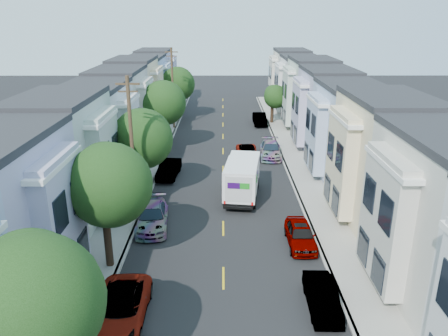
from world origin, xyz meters
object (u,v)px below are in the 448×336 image
Objects in this scene: parked_left_d at (169,169)px; parked_right_a at (322,297)px; tree_c at (141,139)px; tree_e at (177,84)px; parked_left_c at (152,217)px; tree_far_r at (275,97)px; parked_right_c at (271,150)px; fedex_truck at (242,177)px; lead_sedan at (247,152)px; parked_right_d at (260,119)px; utility_pole_far at (173,88)px; parked_right_b at (300,235)px; tree_b at (108,185)px; utility_pole_near at (132,149)px; tree_a at (30,304)px; parked_left_b at (120,310)px; tree_d at (163,103)px.

parked_right_a is at bearing -57.72° from parked_left_d.
tree_c is 27.94m from tree_e.
parked_left_d is (0.00, 9.86, -0.01)m from parked_left_c.
tree_far_r is 15.15m from parked_right_c.
tree_e is 29.06m from fedex_truck.
lead_sedan is 14.57m from parked_right_d.
utility_pole_far is (0.00, 22.54, 0.28)m from tree_c.
parked_right_d is (0.00, 13.92, 0.01)m from parked_right_c.
parked_right_a is 0.89× the size of parked_right_b.
tree_e is at bearing 113.18° from fedex_truck.
tree_e is 1.62× the size of parked_left_d.
tree_b reaches higher than parked_right_c.
parked_right_c is (3.38, 10.43, -0.96)m from fedex_truck.
utility_pole_near is at bearing -90.00° from utility_pole_far.
parked_left_c is (1.40, 5.11, -4.36)m from tree_b.
parked_right_b reaches higher than lead_sedan.
fedex_truck is 24.61m from parked_right_d.
tree_far_r is 1.30× the size of parked_right_a.
utility_pole_far is 2.24× the size of parked_left_d.
tree_a is 1.15× the size of fedex_truck.
parked_left_c is 1.10× the size of parked_right_d.
parked_left_b is (-11.80, -40.46, -2.84)m from tree_far_r.
tree_b is 1.68× the size of parked_right_b.
utility_pole_near is at bearing -114.64° from tree_far_r.
utility_pole_near is 12.57m from parked_left_b.
tree_b is 1.03× the size of tree_e.
tree_e reaches higher than parked_right_d.
parked_left_b is 1.06× the size of parked_left_c.
utility_pole_near is 2.52× the size of parked_right_a.
tree_far_r is 1.14× the size of lead_sedan.
tree_d is (-0.00, 33.26, 0.16)m from tree_a.
tree_c is at bearing -90.00° from tree_d.
tree_b is 13.43m from fedex_truck.
parked_right_b is at bearing -61.33° from tree_d.
parked_right_c is at bearing 43.32° from tree_c.
tree_far_r is 1.03× the size of parked_right_c.
tree_far_r is at bearing 65.36° from utility_pole_near.
parked_left_d is 0.98× the size of parked_right_d.
tree_b is at bearing -114.78° from parked_right_c.
tree_b is 12.30m from parked_right_b.
parked_right_c is (0.00, 24.69, 0.09)m from parked_right_a.
parked_left_b is at bearing -87.87° from utility_pole_far.
utility_pole_near is 1.99× the size of parked_right_c.
tree_far_r is 1.13× the size of parked_right_d.
tree_a is at bearing -106.32° from parked_right_c.
tree_far_r reaches higher than lead_sedan.
utility_pole_far is 2.52× the size of parked_right_a.
fedex_truck is at bearing 0.95° from tree_c.
tree_a is 33.29m from parked_right_c.
utility_pole_far is 38.60m from parked_right_a.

